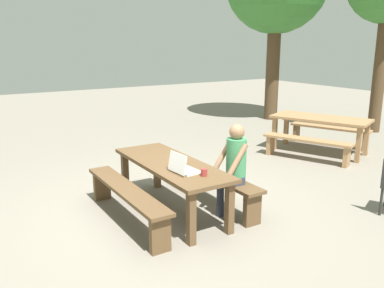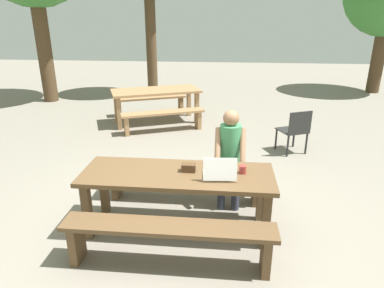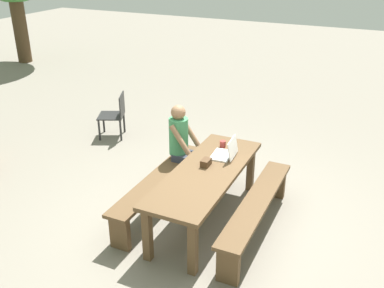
{
  "view_description": "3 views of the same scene",
  "coord_description": "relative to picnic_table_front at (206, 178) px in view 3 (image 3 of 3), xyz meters",
  "views": [
    {
      "loc": [
        4.61,
        -2.53,
        2.29
      ],
      "look_at": [
        0.14,
        0.25,
        0.96
      ],
      "focal_mm": 38.08,
      "sensor_mm": 36.0,
      "label": 1
    },
    {
      "loc": [
        0.49,
        -3.41,
        2.34
      ],
      "look_at": [
        0.14,
        0.25,
        0.96
      ],
      "focal_mm": 32.31,
      "sensor_mm": 36.0,
      "label": 2
    },
    {
      "loc": [
        -4.26,
        -1.81,
        3.21
      ],
      "look_at": [
        0.14,
        0.25,
        0.96
      ],
      "focal_mm": 40.64,
      "sensor_mm": 36.0,
      "label": 3
    }
  ],
  "objects": [
    {
      "name": "person_seated",
      "position": [
        0.58,
        0.61,
        0.12
      ],
      "size": [
        0.37,
        0.39,
        1.26
      ],
      "color": "#333847",
      "rests_on": "ground"
    },
    {
      "name": "small_pouch",
      "position": [
        0.12,
        0.05,
        0.14
      ],
      "size": [
        0.15,
        0.1,
        0.09
      ],
      "color": "#4C331E",
      "rests_on": "picnic_table_front"
    },
    {
      "name": "laptop",
      "position": [
        0.46,
        -0.08,
        0.16
      ],
      "size": [
        0.37,
        0.32,
        0.26
      ],
      "rotation": [
        0.0,
        0.0,
        3.22
      ],
      "color": "white",
      "rests_on": "picnic_table_front"
    },
    {
      "name": "bench_far",
      "position": [
        0.0,
        0.66,
        -0.25
      ],
      "size": [
        2.06,
        0.3,
        0.47
      ],
      "color": "brown",
      "rests_on": "ground"
    },
    {
      "name": "picnic_table_front",
      "position": [
        0.0,
        0.0,
        0.0
      ],
      "size": [
        2.12,
        0.75,
        0.71
      ],
      "color": "brown",
      "rests_on": "ground"
    },
    {
      "name": "plastic_chair",
      "position": [
        1.74,
        2.51,
        -0.18
      ],
      "size": [
        0.58,
        0.58,
        0.8
      ],
      "rotation": [
        0.0,
        0.0,
        3.56
      ],
      "color": "#262626",
      "rests_on": "ground"
    },
    {
      "name": "coffee_mug",
      "position": [
        0.71,
        0.06,
        0.15
      ],
      "size": [
        0.08,
        0.08,
        0.09
      ],
      "color": "#99332D",
      "rests_on": "picnic_table_front"
    },
    {
      "name": "bench_near",
      "position": [
        0.0,
        -0.66,
        -0.25
      ],
      "size": [
        2.06,
        0.3,
        0.47
      ],
      "color": "brown",
      "rests_on": "ground"
    },
    {
      "name": "ground_plane",
      "position": [
        0.0,
        0.0,
        -0.61
      ],
      "size": [
        30.0,
        30.0,
        0.0
      ],
      "primitive_type": "plane",
      "color": "gray"
    }
  ]
}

